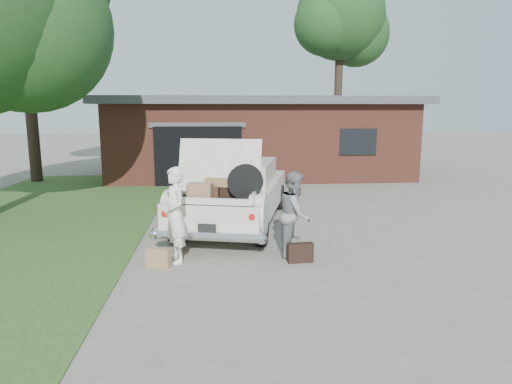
{
  "coord_description": "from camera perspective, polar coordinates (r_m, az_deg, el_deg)",
  "views": [
    {
      "loc": [
        -0.81,
        -8.86,
        2.85
      ],
      "look_at": [
        0.0,
        0.6,
        1.1
      ],
      "focal_mm": 32.0,
      "sensor_mm": 36.0,
      "label": 1
    }
  ],
  "objects": [
    {
      "name": "ground",
      "position": [
        9.34,
        0.32,
        -7.32
      ],
      "size": [
        90.0,
        90.0,
        0.0
      ],
      "primitive_type": "plane",
      "color": "gray",
      "rests_on": "ground"
    },
    {
      "name": "tree_right",
      "position": [
        26.95,
        10.65,
        20.16
      ],
      "size": [
        5.54,
        4.82,
        10.24
      ],
      "color": "#38281E",
      "rests_on": "ground"
    },
    {
      "name": "grass_strip",
      "position": [
        13.07,
        -25.83,
        -3.18
      ],
      "size": [
        6.0,
        16.0,
        0.02
      ],
      "primitive_type": "cube",
      "color": "#2D4C1E",
      "rests_on": "ground"
    },
    {
      "name": "suitcase_left",
      "position": [
        8.55,
        -12.12,
        -8.02
      ],
      "size": [
        0.48,
        0.32,
        0.35
      ],
      "primitive_type": "cube",
      "rotation": [
        0.0,
        0.0,
        -0.41
      ],
      "color": "#9F7A51",
      "rests_on": "ground"
    },
    {
      "name": "woman_right",
      "position": [
        8.91,
        4.94,
        -2.71
      ],
      "size": [
        0.85,
        0.96,
        1.66
      ],
      "primitive_type": "imported",
      "rotation": [
        0.0,
        0.0,
        1.25
      ],
      "color": "gray",
      "rests_on": "ground"
    },
    {
      "name": "house",
      "position": [
        20.45,
        0.14,
        7.14
      ],
      "size": [
        12.8,
        7.8,
        3.3
      ],
      "color": "brown",
      "rests_on": "ground"
    },
    {
      "name": "sedan",
      "position": [
        11.3,
        -2.69,
        -0.04
      ],
      "size": [
        3.31,
        5.76,
        2.21
      ],
      "rotation": [
        0.0,
        0.0,
        -0.24
      ],
      "color": "beige",
      "rests_on": "ground"
    },
    {
      "name": "woman_left",
      "position": [
        8.58,
        -10.08,
        -2.86
      ],
      "size": [
        0.66,
        0.77,
        1.8
      ],
      "primitive_type": "imported",
      "rotation": [
        0.0,
        0.0,
        -1.16
      ],
      "color": "white",
      "rests_on": "ground"
    },
    {
      "name": "suitcase_right",
      "position": [
        8.64,
        5.56,
        -7.56
      ],
      "size": [
        0.49,
        0.19,
        0.37
      ],
      "primitive_type": "cube",
      "rotation": [
        0.0,
        0.0,
        0.08
      ],
      "color": "black",
      "rests_on": "ground"
    }
  ]
}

